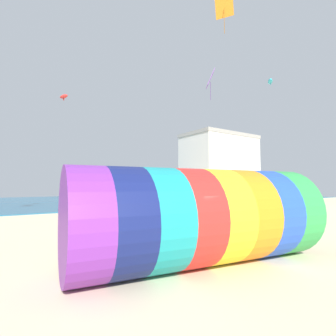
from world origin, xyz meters
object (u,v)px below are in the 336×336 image
(giant_inflatable_tube, at_px, (200,216))
(kite_purple_diamond, at_px, (210,79))
(kite_red_parafoil, at_px, (64,96))
(bystander_mid_beach, at_px, (90,212))
(kite_cyan_parafoil, at_px, (270,81))
(kite_orange_diamond, at_px, (224,4))
(kite_handler, at_px, (278,228))

(giant_inflatable_tube, distance_m, kite_purple_diamond, 18.83)
(giant_inflatable_tube, relative_size, kite_red_parafoil, 9.84)
(giant_inflatable_tube, height_order, kite_purple_diamond, kite_purple_diamond)
(kite_red_parafoil, bearing_deg, bystander_mid_beach, -16.01)
(kite_cyan_parafoil, height_order, bystander_mid_beach, kite_cyan_parafoil)
(kite_orange_diamond, bearing_deg, giant_inflatable_tube, -145.23)
(giant_inflatable_tube, bearing_deg, kite_orange_diamond, 34.77)
(kite_purple_diamond, distance_m, kite_cyan_parafoil, 7.58)
(giant_inflatable_tube, distance_m, kite_handler, 4.91)
(kite_purple_diamond, bearing_deg, giant_inflatable_tube, -135.53)
(kite_purple_diamond, bearing_deg, bystander_mid_beach, 168.27)
(giant_inflatable_tube, relative_size, kite_orange_diamond, 3.48)
(bystander_mid_beach, bearing_deg, kite_orange_diamond, -59.16)
(kite_red_parafoil, bearing_deg, kite_purple_diamond, -12.42)
(giant_inflatable_tube, relative_size, kite_purple_diamond, 3.34)
(kite_handler, height_order, kite_cyan_parafoil, kite_cyan_parafoil)
(kite_cyan_parafoil, bearing_deg, kite_handler, -144.94)
(giant_inflatable_tube, height_order, kite_handler, giant_inflatable_tube)
(kite_handler, distance_m, kite_purple_diamond, 17.07)
(kite_handler, relative_size, kite_purple_diamond, 0.59)
(kite_handler, xyz_separation_m, kite_red_parafoil, (-6.67, 13.28, 8.70))
(kite_red_parafoil, distance_m, bystander_mid_beach, 9.04)
(kite_handler, bearing_deg, kite_purple_diamond, 60.47)
(kite_handler, relative_size, kite_red_parafoil, 1.73)
(kite_handler, bearing_deg, kite_orange_diamond, 79.60)
(kite_cyan_parafoil, relative_size, bystander_mid_beach, 0.59)
(kite_handler, xyz_separation_m, kite_orange_diamond, (0.69, 3.75, 13.38))
(kite_cyan_parafoil, relative_size, kite_orange_diamond, 0.32)
(kite_purple_diamond, bearing_deg, kite_orange_diamond, -127.92)
(giant_inflatable_tube, distance_m, kite_orange_diamond, 14.22)
(giant_inflatable_tube, xyz_separation_m, kite_cyan_parafoil, (9.85, 3.60, 8.44))
(kite_purple_diamond, height_order, bystander_mid_beach, kite_purple_diamond)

